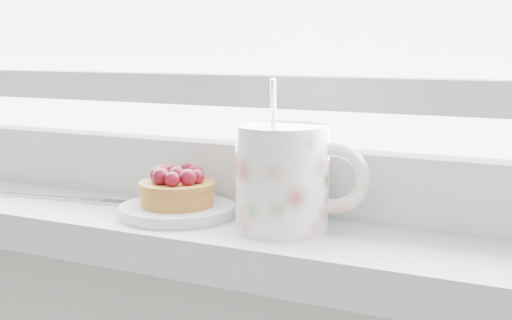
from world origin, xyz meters
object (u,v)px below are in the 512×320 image
Objects in this scene: saucer at (177,211)px; fork at (60,198)px; floral_mug at (286,176)px; raspberry_tart at (177,188)px.

fork is at bearing 177.73° from saucer.
saucer is 0.13m from floral_mug.
raspberry_tart is 0.17m from fork.
fork is (-0.30, 0.00, -0.05)m from floral_mug.
raspberry_tart is (-0.00, 0.00, 0.02)m from saucer.
saucer is at bearing -2.27° from fork.
floral_mug is at bearing 1.29° from saucer.
raspberry_tart is 0.48× the size of fork.
floral_mug is at bearing 1.23° from raspberry_tart.
floral_mug reaches higher than raspberry_tart.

